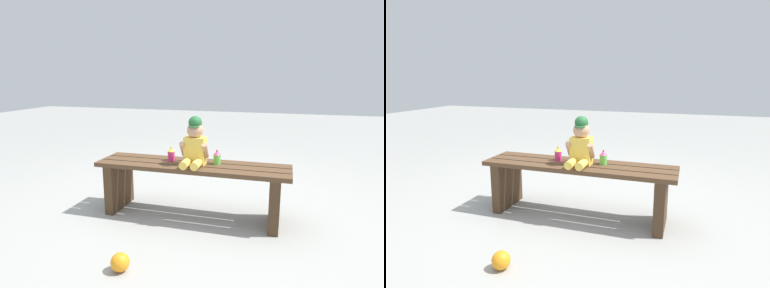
# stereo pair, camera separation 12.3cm
# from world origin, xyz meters

# --- Properties ---
(ground_plane) EXTENTS (16.00, 16.00, 0.00)m
(ground_plane) POSITION_xyz_m (0.00, 0.00, 0.00)
(ground_plane) COLOR #999993
(park_bench) EXTENTS (1.62, 0.40, 0.46)m
(park_bench) POSITION_xyz_m (0.00, 0.00, 0.32)
(park_bench) COLOR #513823
(park_bench) RESTS_ON ground_plane
(child_figure) EXTENTS (0.23, 0.27, 0.40)m
(child_figure) POSITION_xyz_m (0.03, -0.02, 0.64)
(child_figure) COLOR #F2C64C
(child_figure) RESTS_ON park_bench
(sippy_cup_left) EXTENTS (0.06, 0.06, 0.12)m
(sippy_cup_left) POSITION_xyz_m (-0.20, 0.04, 0.52)
(sippy_cup_left) COLOR #E5337F
(sippy_cup_left) RESTS_ON park_bench
(sippy_cup_right) EXTENTS (0.06, 0.06, 0.12)m
(sippy_cup_right) POSITION_xyz_m (0.20, 0.04, 0.52)
(sippy_cup_right) COLOR #66CC4C
(sippy_cup_right) RESTS_ON park_bench
(toy_ball) EXTENTS (0.12, 0.12, 0.12)m
(toy_ball) POSITION_xyz_m (-0.20, -0.92, 0.06)
(toy_ball) COLOR orange
(toy_ball) RESTS_ON ground_plane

